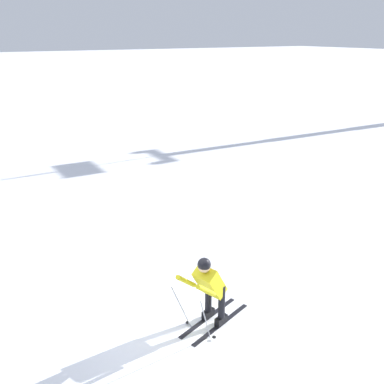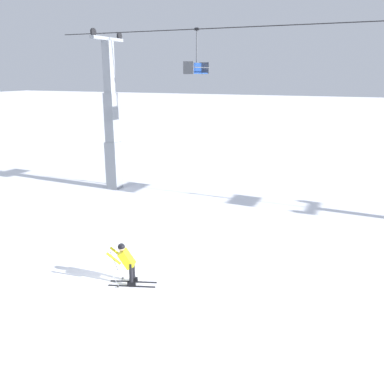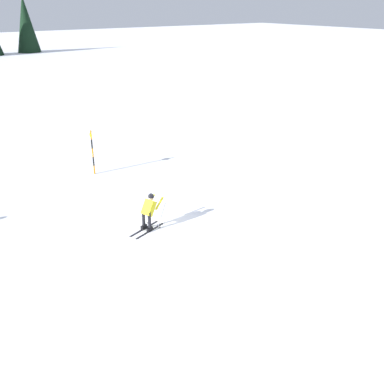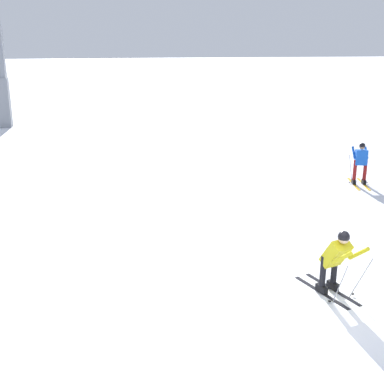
% 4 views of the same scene
% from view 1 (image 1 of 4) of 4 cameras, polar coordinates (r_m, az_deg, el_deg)
% --- Properties ---
extents(ground_plane, '(260.00, 260.00, 0.00)m').
position_cam_1_polar(ground_plane, '(8.60, -5.05, -17.24)').
color(ground_plane, white).
extents(skier_carving_main, '(1.74, 1.04, 1.64)m').
position_cam_1_polar(skier_carving_main, '(8.13, 2.27, -12.18)').
color(skier_carving_main, black).
rests_on(skier_carving_main, ground_plane).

